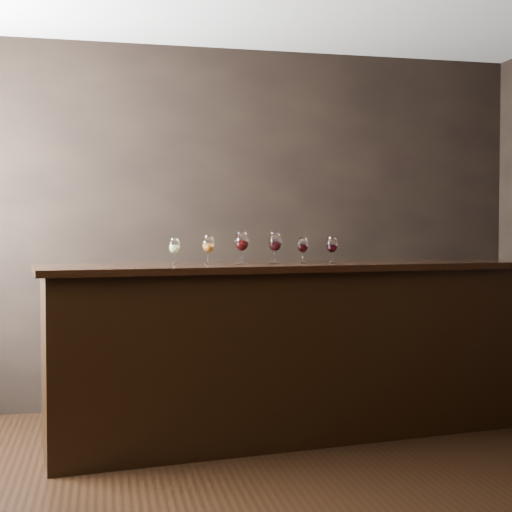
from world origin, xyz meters
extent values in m
cube|color=black|center=(0.00, 2.25, 1.40)|extent=(5.00, 0.02, 2.80)
cube|color=black|center=(0.40, 1.29, 0.56)|extent=(3.24, 1.07, 1.11)
cube|color=black|center=(0.40, 1.29, 1.13)|extent=(3.35, 1.16, 0.04)
cube|color=black|center=(0.50, 2.03, 0.46)|extent=(2.54, 0.40, 0.92)
cylinder|color=white|center=(-0.38, 1.32, 1.16)|extent=(0.06, 0.06, 0.00)
cylinder|color=white|center=(-0.38, 1.32, 1.19)|extent=(0.01, 0.01, 0.06)
ellipsoid|color=white|center=(-0.38, 1.32, 1.27)|extent=(0.07, 0.07, 0.10)
cylinder|color=white|center=(-0.38, 1.32, 1.32)|extent=(0.05, 0.05, 0.01)
ellipsoid|color=#D5E582|center=(-0.38, 1.32, 1.26)|extent=(0.06, 0.06, 0.05)
cylinder|color=white|center=(-0.16, 1.29, 1.16)|extent=(0.07, 0.07, 0.00)
cylinder|color=white|center=(-0.16, 1.29, 1.19)|extent=(0.01, 0.01, 0.07)
ellipsoid|color=white|center=(-0.16, 1.29, 1.28)|extent=(0.08, 0.08, 0.11)
cylinder|color=white|center=(-0.16, 1.29, 1.33)|extent=(0.06, 0.06, 0.01)
ellipsoid|color=orange|center=(-0.16, 1.29, 1.27)|extent=(0.06, 0.06, 0.05)
cylinder|color=white|center=(0.06, 1.26, 1.16)|extent=(0.08, 0.08, 0.00)
cylinder|color=white|center=(0.06, 1.26, 1.20)|extent=(0.01, 0.01, 0.08)
ellipsoid|color=white|center=(0.06, 1.26, 1.30)|extent=(0.09, 0.09, 0.13)
cylinder|color=white|center=(0.06, 1.26, 1.36)|extent=(0.07, 0.07, 0.01)
ellipsoid|color=black|center=(0.06, 1.26, 1.28)|extent=(0.07, 0.07, 0.06)
cylinder|color=white|center=(0.28, 1.25, 1.16)|extent=(0.07, 0.07, 0.00)
cylinder|color=white|center=(0.28, 1.25, 1.20)|extent=(0.01, 0.01, 0.08)
ellipsoid|color=white|center=(0.28, 1.25, 1.30)|extent=(0.09, 0.09, 0.12)
cylinder|color=white|center=(0.28, 1.25, 1.35)|extent=(0.06, 0.06, 0.01)
ellipsoid|color=black|center=(0.28, 1.25, 1.28)|extent=(0.07, 0.07, 0.06)
cylinder|color=white|center=(0.48, 1.31, 1.16)|extent=(0.06, 0.06, 0.00)
cylinder|color=white|center=(0.48, 1.31, 1.19)|extent=(0.01, 0.01, 0.07)
ellipsoid|color=white|center=(0.48, 1.31, 1.28)|extent=(0.07, 0.07, 0.10)
cylinder|color=white|center=(0.48, 1.31, 1.32)|extent=(0.05, 0.05, 0.01)
ellipsoid|color=black|center=(0.48, 1.31, 1.26)|extent=(0.06, 0.06, 0.05)
cylinder|color=white|center=(0.67, 1.26, 1.16)|extent=(0.06, 0.06, 0.00)
cylinder|color=white|center=(0.67, 1.26, 1.19)|extent=(0.01, 0.01, 0.07)
ellipsoid|color=white|center=(0.67, 1.26, 1.28)|extent=(0.07, 0.07, 0.10)
cylinder|color=white|center=(0.67, 1.26, 1.32)|extent=(0.05, 0.05, 0.01)
ellipsoid|color=black|center=(0.67, 1.26, 1.26)|extent=(0.06, 0.06, 0.05)
camera|label=1|loc=(-0.83, -3.29, 1.37)|focal=50.00mm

